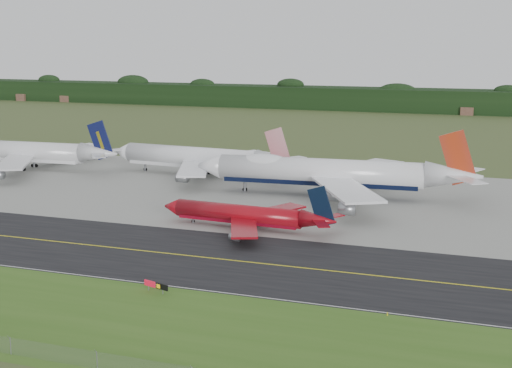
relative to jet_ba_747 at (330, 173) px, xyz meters
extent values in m
plane|color=#3D4C23|center=(-9.51, -51.84, -5.94)|extent=(600.00, 600.00, 0.00)
cube|color=#355E1B|center=(-9.51, -86.84, -5.94)|extent=(400.00, 30.00, 0.01)
cube|color=black|center=(-9.51, -55.84, -5.93)|extent=(400.00, 32.00, 0.02)
cube|color=gray|center=(-9.51, -0.84, -5.93)|extent=(400.00, 78.00, 0.01)
cube|color=yellow|center=(-9.51, -55.84, -5.91)|extent=(400.00, 0.40, 0.00)
cube|color=silver|center=(-9.51, -71.34, -5.91)|extent=(400.00, 0.25, 0.00)
plane|color=slate|center=(-9.51, -99.84, -4.84)|extent=(320.00, 0.00, 320.00)
cylinder|color=slate|center=(-9.51, -99.84, -4.84)|extent=(0.10, 0.10, 2.20)
cube|color=black|center=(-9.51, 223.16, 0.06)|extent=(700.00, 24.00, 12.00)
cylinder|color=white|center=(-2.50, -0.17, 0.19)|extent=(50.13, 9.67, 6.33)
cube|color=black|center=(-2.50, -0.17, -1.87)|extent=(47.54, 7.92, 2.21)
cone|color=white|center=(-30.46, -2.06, 0.19)|extent=(6.64, 6.73, 6.33)
cone|color=white|center=(28.91, 1.95, 0.66)|extent=(13.54, 7.20, 6.33)
ellipsoid|color=white|center=(-16.42, -1.11, 1.93)|extent=(13.24, 6.23, 4.03)
cube|color=white|center=(7.08, -13.65, -0.92)|extent=(21.49, 29.03, 0.54)
cube|color=white|center=(5.18, 14.48, -0.92)|extent=(18.55, 29.54, 0.54)
cube|color=#B03114|center=(29.62, 2.00, 4.96)|extent=(9.11, 1.12, 13.11)
cylinder|color=gray|center=(3.16, -13.30, -2.65)|extent=(3.63, 2.88, 2.66)
cylinder|color=gray|center=(1.35, 13.60, -2.65)|extent=(3.63, 2.88, 2.66)
cylinder|color=gray|center=(9.69, -25.14, -2.65)|extent=(3.63, 2.88, 2.66)
cylinder|color=gray|center=(6.22, 26.22, -2.65)|extent=(3.63, 2.88, 2.66)
cylinder|color=black|center=(-21.39, -1.44, -5.37)|extent=(1.17, 0.59, 1.14)
cylinder|color=slate|center=(1.71, -3.37, -3.83)|extent=(0.94, 0.94, 4.23)
cylinder|color=black|center=(1.71, -3.37, -5.37)|extent=(1.17, 0.64, 1.14)
cylinder|color=slate|center=(1.24, 3.57, -3.83)|extent=(0.94, 0.94, 4.23)
cylinder|color=black|center=(1.24, 3.57, -5.37)|extent=(1.17, 0.64, 1.14)
cylinder|color=maroon|center=(-10.60, -34.91, -2.96)|extent=(27.22, 5.41, 3.66)
cube|color=maroon|center=(-10.60, -34.91, -4.15)|extent=(25.82, 4.41, 1.28)
cone|color=maroon|center=(-25.78, -33.92, -2.96)|extent=(3.61, 3.87, 3.66)
cone|color=maroon|center=(6.46, -36.02, -2.68)|extent=(7.36, 4.12, 3.66)
cube|color=maroon|center=(-6.46, -42.73, -3.60)|extent=(10.01, 15.81, 0.41)
cube|color=maroon|center=(-5.48, -27.70, -3.60)|extent=(11.52, 15.55, 0.41)
cube|color=black|center=(6.97, -36.06, 0.08)|extent=(5.79, 0.67, 8.33)
cylinder|color=gray|center=(-6.97, -46.30, -4.60)|extent=(2.09, 1.66, 1.54)
cylinder|color=gray|center=(-5.52, -24.09, -4.60)|extent=(2.09, 1.66, 1.54)
cylinder|color=black|center=(-20.85, -34.24, -5.61)|extent=(0.68, 0.34, 0.66)
cylinder|color=slate|center=(-8.57, -37.06, -5.00)|extent=(0.54, 0.54, 1.89)
cylinder|color=black|center=(-8.57, -37.06, -5.61)|extent=(0.68, 0.37, 0.66)
cylinder|color=slate|center=(-8.31, -33.04, -5.00)|extent=(0.54, 0.54, 1.89)
cylinder|color=black|center=(-8.31, -33.04, -5.61)|extent=(0.68, 0.37, 0.66)
cylinder|color=silver|center=(-96.41, 7.51, -0.63)|extent=(42.60, 8.30, 5.69)
cube|color=white|center=(-96.41, 7.51, -2.48)|extent=(40.40, 6.75, 1.99)
cone|color=silver|center=(-69.71, 9.17, -0.20)|extent=(11.50, 6.37, 5.69)
cube|color=silver|center=(-87.97, -4.64, -1.63)|extent=(18.81, 25.87, 0.50)
cube|color=silver|center=(-89.54, 20.61, -1.63)|extent=(16.36, 26.34, 0.50)
cube|color=#0E133D|center=(-69.07, 9.21, 3.55)|extent=(7.98, 0.95, 11.48)
cylinder|color=gray|center=(-91.32, -4.30, -3.18)|extent=(3.25, 2.58, 2.39)
cylinder|color=gray|center=(-92.82, 19.85, -3.18)|extent=(3.25, 2.58, 2.39)
cylinder|color=gray|center=(-88.38, 31.15, -3.18)|extent=(3.25, 2.58, 2.39)
cylinder|color=slate|center=(-92.83, 4.59, -4.14)|extent=(0.84, 0.84, 3.60)
cylinder|color=black|center=(-92.83, 4.59, -5.43)|extent=(1.05, 0.57, 1.02)
cylinder|color=slate|center=(-93.22, 10.84, -4.14)|extent=(0.84, 0.84, 3.60)
cylinder|color=black|center=(-93.22, 10.84, -5.43)|extent=(1.05, 0.57, 1.02)
cylinder|color=white|center=(-43.32, 14.79, -0.69)|extent=(40.94, 8.91, 5.64)
cube|color=white|center=(-43.32, 14.79, -2.52)|extent=(38.80, 7.34, 1.97)
cone|color=white|center=(-66.09, 16.64, -0.69)|extent=(5.52, 6.03, 5.64)
cone|color=white|center=(-17.74, 12.71, -0.27)|extent=(11.14, 6.49, 5.64)
cube|color=white|center=(-37.17, 2.62, -1.68)|extent=(14.97, 24.36, 0.51)
cube|color=white|center=(-35.29, 25.81, -1.68)|extent=(17.88, 23.85, 0.51)
cube|color=#AA0C1D|center=(-17.11, 12.66, 3.40)|extent=(7.79, 1.08, 11.22)
cylinder|color=gray|center=(-37.96, -2.90, -3.22)|extent=(3.26, 2.61, 2.37)
cylinder|color=gray|center=(-35.18, 31.38, -3.22)|extent=(3.26, 2.61, 2.37)
cylinder|color=black|center=(-58.70, 16.04, -5.43)|extent=(1.05, 0.54, 1.02)
cylinder|color=slate|center=(-40.33, 11.43, -4.16)|extent=(0.85, 0.85, 3.56)
cylinder|color=black|center=(-40.33, 11.43, -5.43)|extent=(1.05, 0.59, 1.02)
cylinder|color=slate|center=(-39.83, 17.62, -4.16)|extent=(0.85, 0.85, 3.56)
cylinder|color=black|center=(-39.83, 17.62, -5.43)|extent=(1.05, 0.59, 1.02)
cylinder|color=slate|center=(-10.39, -74.08, -5.59)|extent=(0.12, 0.12, 0.69)
cylinder|color=slate|center=(-7.55, -74.95, -5.59)|extent=(0.12, 0.12, 0.69)
cube|color=#AE0D23|center=(-10.10, -74.17, -4.80)|extent=(2.14, 0.81, 0.89)
cube|color=black|center=(-8.30, -74.72, -4.80)|extent=(1.00, 0.46, 0.89)
cube|color=black|center=(-7.17, -75.07, -4.80)|extent=(1.19, 0.52, 0.89)
cylinder|color=yellow|center=(-9.11, -72.34, -5.69)|extent=(0.16, 0.16, 0.50)
cylinder|color=yellow|center=(25.58, -72.34, -5.69)|extent=(0.16, 0.16, 0.50)
camera|label=1|loc=(39.05, -166.01, 31.37)|focal=50.00mm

